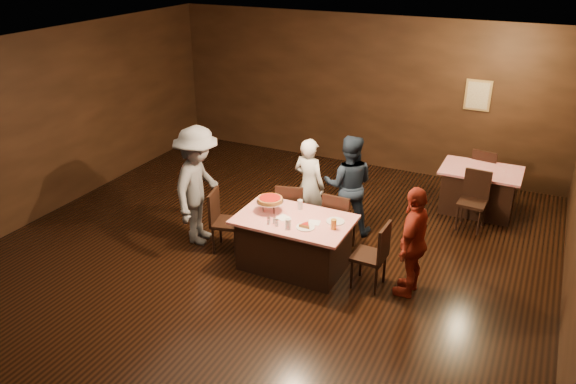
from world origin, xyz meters
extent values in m
plane|color=black|center=(0.00, 0.00, 0.00)|extent=(10.00, 10.00, 0.00)
cube|color=silver|center=(0.00, 0.00, 3.00)|extent=(8.00, 10.00, 0.04)
cube|color=black|center=(0.00, 5.00, 1.50)|extent=(8.00, 0.04, 3.00)
cube|color=black|center=(-4.00, 0.00, 1.50)|extent=(0.04, 10.00, 3.00)
cube|color=tan|center=(2.20, 4.97, 1.70)|extent=(0.46, 0.03, 0.56)
cube|color=beige|center=(2.20, 4.95, 1.70)|extent=(0.38, 0.01, 0.48)
cube|color=red|center=(0.51, 0.77, 0.39)|extent=(1.60, 1.00, 0.77)
cube|color=red|center=(2.57, 3.75, 0.39)|extent=(1.30, 0.90, 0.77)
cube|color=black|center=(0.11, 1.52, 0.47)|extent=(0.51, 0.51, 0.95)
cube|color=black|center=(0.91, 1.52, 0.47)|extent=(0.43, 0.43, 0.95)
cube|color=black|center=(-0.59, 0.77, 0.47)|extent=(0.51, 0.51, 0.95)
cube|color=black|center=(1.61, 0.77, 0.47)|extent=(0.43, 0.43, 0.95)
cube|color=black|center=(2.57, 3.05, 0.47)|extent=(0.45, 0.45, 0.95)
cube|color=black|center=(2.57, 4.35, 0.47)|extent=(0.47, 0.47, 0.95)
imported|color=silver|center=(0.22, 1.92, 0.76)|extent=(0.62, 0.47, 1.53)
imported|color=#182232|center=(0.81, 2.09, 0.81)|extent=(0.93, 0.82, 1.62)
imported|color=slate|center=(-1.12, 0.84, 0.92)|extent=(0.88, 1.29, 1.84)
imported|color=maroon|center=(2.15, 0.86, 0.76)|extent=(0.43, 0.92, 1.52)
cylinder|color=black|center=(0.11, 0.92, 0.84)|extent=(0.01, 0.01, 0.15)
cylinder|color=black|center=(0.02, 0.77, 0.84)|extent=(0.01, 0.01, 0.15)
cylinder|color=black|center=(0.19, 0.77, 0.84)|extent=(0.01, 0.01, 0.15)
cylinder|color=silver|center=(0.11, 0.82, 0.93)|extent=(0.38, 0.38, 0.01)
cylinder|color=#B27233|center=(0.11, 0.82, 0.96)|extent=(0.35, 0.35, 0.05)
cylinder|color=#A5140C|center=(0.11, 0.82, 0.98)|extent=(0.30, 0.30, 0.01)
cylinder|color=white|center=(0.76, 0.59, 0.78)|extent=(0.25, 0.25, 0.01)
cylinder|color=#B27233|center=(0.76, 0.59, 0.81)|extent=(0.18, 0.18, 0.04)
cylinder|color=#A5140C|center=(0.76, 0.59, 0.83)|extent=(0.14, 0.14, 0.01)
cylinder|color=white|center=(1.06, 0.92, 0.78)|extent=(0.25, 0.25, 0.01)
cylinder|color=silver|center=(0.56, 0.47, 0.84)|extent=(0.08, 0.08, 0.14)
cylinder|color=#BF7F26|center=(1.11, 0.72, 0.84)|extent=(0.08, 0.08, 0.14)
cylinder|color=silver|center=(0.46, 1.07, 0.84)|extent=(0.08, 0.08, 0.14)
cylinder|color=silver|center=(0.33, 0.52, 0.81)|extent=(0.04, 0.04, 0.08)
cylinder|color=silver|center=(0.33, 0.52, 0.85)|extent=(0.05, 0.05, 0.02)
cylinder|color=silver|center=(0.39, 0.47, 0.81)|extent=(0.04, 0.04, 0.08)
cylinder|color=silver|center=(0.39, 0.47, 0.85)|extent=(0.05, 0.05, 0.02)
cylinder|color=silver|center=(0.27, 0.47, 0.81)|extent=(0.04, 0.04, 0.08)
cylinder|color=silver|center=(0.27, 0.47, 0.85)|extent=(0.05, 0.05, 0.02)
cube|color=white|center=(0.81, 0.77, 0.77)|extent=(0.19, 0.19, 0.01)
cube|color=white|center=(0.36, 0.72, 0.77)|extent=(0.21, 0.21, 0.01)
camera|label=1|loc=(3.41, -5.48, 4.32)|focal=35.00mm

